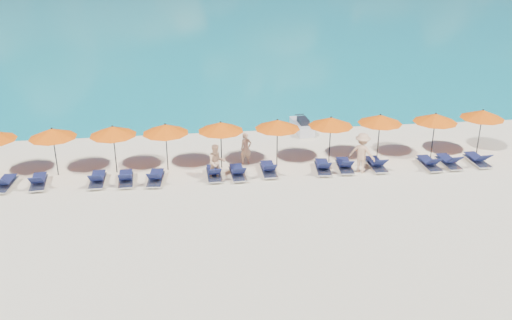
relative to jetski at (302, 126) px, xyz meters
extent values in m
plane|color=beige|center=(-3.37, -9.54, -0.33)|extent=(1400.00, 1400.00, 0.00)
cube|color=silver|center=(0.00, 0.02, -0.05)|extent=(1.00, 2.32, 0.52)
cube|color=black|center=(0.01, -0.17, 0.33)|extent=(0.54, 0.98, 0.33)
cylinder|color=black|center=(-0.04, 0.59, 0.47)|extent=(0.52, 0.09, 0.06)
imported|color=tan|center=(-3.53, -4.04, 0.42)|extent=(0.63, 0.51, 1.51)
imported|color=tan|center=(-5.02, -5.72, 0.50)|extent=(0.88, 0.59, 1.67)
imported|color=tan|center=(1.58, -5.71, 0.61)|extent=(1.32, 1.16, 1.89)
cylinder|color=black|center=(-12.13, -4.29, 0.77)|extent=(0.05, 0.05, 2.20)
cone|color=#E45307|center=(-12.13, -4.29, 1.69)|extent=(2.10, 2.10, 0.42)
sphere|color=black|center=(-12.13, -4.29, 1.91)|extent=(0.08, 0.08, 0.08)
cylinder|color=black|center=(-9.52, -4.33, 0.77)|extent=(0.05, 0.05, 2.20)
cone|color=#E45307|center=(-9.52, -4.33, 1.69)|extent=(2.10, 2.10, 0.42)
sphere|color=black|center=(-9.52, -4.33, 1.91)|extent=(0.08, 0.08, 0.08)
cylinder|color=black|center=(-7.20, -4.34, 0.77)|extent=(0.05, 0.05, 2.20)
cone|color=#E45307|center=(-7.20, -4.34, 1.69)|extent=(2.10, 2.10, 0.42)
sphere|color=black|center=(-7.20, -4.34, 1.91)|extent=(0.08, 0.08, 0.08)
cylinder|color=black|center=(-4.72, -4.37, 0.77)|extent=(0.05, 0.05, 2.20)
cone|color=#E45307|center=(-4.72, -4.37, 1.69)|extent=(2.10, 2.10, 0.42)
sphere|color=black|center=(-4.72, -4.37, 1.91)|extent=(0.08, 0.08, 0.08)
cylinder|color=black|center=(-2.10, -4.37, 0.77)|extent=(0.05, 0.05, 2.20)
cone|color=#E45307|center=(-2.10, -4.37, 1.69)|extent=(2.10, 2.10, 0.42)
sphere|color=black|center=(-2.10, -4.37, 1.91)|extent=(0.08, 0.08, 0.08)
cylinder|color=black|center=(0.43, -4.33, 0.77)|extent=(0.05, 0.05, 2.20)
cone|color=#E45307|center=(0.43, -4.33, 1.69)|extent=(2.10, 2.10, 0.42)
sphere|color=black|center=(0.43, -4.33, 1.91)|extent=(0.08, 0.08, 0.08)
cylinder|color=black|center=(2.83, -4.24, 0.77)|extent=(0.05, 0.05, 2.20)
cone|color=#E45307|center=(2.83, -4.24, 1.69)|extent=(2.10, 2.10, 0.42)
sphere|color=black|center=(2.83, -4.24, 1.91)|extent=(0.08, 0.08, 0.08)
cylinder|color=black|center=(5.49, -4.40, 0.77)|extent=(0.05, 0.05, 2.20)
cone|color=#E45307|center=(5.49, -4.40, 1.69)|extent=(2.10, 2.10, 0.42)
sphere|color=black|center=(5.49, -4.40, 1.91)|extent=(0.08, 0.08, 0.08)
cylinder|color=black|center=(7.99, -4.16, 0.77)|extent=(0.05, 0.05, 2.20)
cone|color=#E45307|center=(7.99, -4.16, 1.69)|extent=(2.10, 2.10, 0.42)
sphere|color=black|center=(7.99, -4.16, 1.91)|extent=(0.08, 0.08, 0.08)
cube|color=silver|center=(-14.13, -5.42, -0.19)|extent=(0.75, 1.74, 0.06)
cube|color=#131943|center=(-14.12, -5.17, -0.03)|extent=(0.63, 1.14, 0.04)
cube|color=silver|center=(-12.74, -5.40, -0.19)|extent=(0.78, 1.75, 0.06)
cube|color=#131943|center=(-12.76, -5.16, -0.03)|extent=(0.65, 1.15, 0.04)
cube|color=#131943|center=(-12.69, -5.95, 0.22)|extent=(0.60, 0.59, 0.43)
cube|color=silver|center=(-10.23, -5.50, -0.19)|extent=(0.63, 1.70, 0.06)
cube|color=#131943|center=(-10.23, -5.25, -0.03)|extent=(0.56, 1.10, 0.04)
cube|color=#131943|center=(-10.23, -6.05, 0.22)|extent=(0.55, 0.54, 0.43)
cube|color=silver|center=(-9.01, -5.56, -0.19)|extent=(0.72, 1.73, 0.06)
cube|color=#131943|center=(-9.03, -5.32, -0.03)|extent=(0.61, 1.13, 0.04)
cube|color=#131943|center=(-8.98, -6.11, 0.22)|extent=(0.58, 0.57, 0.43)
cube|color=silver|center=(-7.71, -5.65, -0.19)|extent=(0.78, 1.75, 0.06)
cube|color=#131943|center=(-7.69, -5.40, -0.03)|extent=(0.66, 1.15, 0.04)
cube|color=#131943|center=(-7.77, -6.19, 0.22)|extent=(0.60, 0.59, 0.43)
cube|color=silver|center=(-5.13, -5.48, -0.19)|extent=(0.65, 1.71, 0.06)
cube|color=#131943|center=(-5.14, -5.23, -0.03)|extent=(0.57, 1.11, 0.04)
cube|color=#131943|center=(-5.12, -6.03, 0.22)|extent=(0.56, 0.55, 0.43)
cube|color=silver|center=(-4.08, -5.53, -0.19)|extent=(0.71, 1.73, 0.06)
cube|color=#131943|center=(-4.09, -5.28, -0.03)|extent=(0.61, 1.13, 0.04)
cube|color=#131943|center=(-4.05, -6.08, 0.22)|extent=(0.58, 0.57, 0.43)
cube|color=silver|center=(-2.65, -5.34, -0.19)|extent=(0.62, 1.70, 0.06)
cube|color=#131943|center=(-2.65, -5.09, -0.03)|extent=(0.55, 1.10, 0.04)
cube|color=#131943|center=(-2.65, -5.89, 0.22)|extent=(0.55, 0.54, 0.43)
cube|color=silver|center=(-0.13, -5.41, -0.19)|extent=(0.79, 1.75, 0.06)
cube|color=#131943|center=(-0.11, -5.16, -0.03)|extent=(0.66, 1.15, 0.04)
cube|color=#131943|center=(-0.19, -5.96, 0.22)|extent=(0.60, 0.59, 0.43)
cube|color=silver|center=(0.90, -5.36, -0.19)|extent=(0.76, 1.75, 0.06)
cube|color=#131943|center=(0.92, -5.11, -0.03)|extent=(0.64, 1.14, 0.04)
cube|color=#131943|center=(0.86, -5.91, 0.22)|extent=(0.59, 0.58, 0.43)
cube|color=silver|center=(2.40, -5.40, -0.19)|extent=(0.66, 1.71, 0.06)
cube|color=#131943|center=(2.39, -5.15, -0.03)|extent=(0.58, 1.11, 0.04)
cube|color=#131943|center=(2.41, -5.95, 0.22)|extent=(0.56, 0.55, 0.43)
cube|color=silver|center=(4.88, -5.60, -0.19)|extent=(0.68, 1.72, 0.06)
cube|color=#131943|center=(4.87, -5.35, -0.03)|extent=(0.59, 1.12, 0.04)
cube|color=#131943|center=(4.90, -6.15, 0.22)|extent=(0.57, 0.56, 0.43)
cube|color=silver|center=(5.88, -5.53, -0.19)|extent=(0.68, 1.72, 0.06)
cube|color=#131943|center=(5.87, -5.28, -0.03)|extent=(0.59, 1.12, 0.04)
cube|color=#131943|center=(5.90, -6.08, 0.22)|extent=(0.57, 0.56, 0.43)
cube|color=silver|center=(7.32, -5.48, -0.19)|extent=(0.69, 1.72, 0.06)
cube|color=#131943|center=(7.31, -5.23, -0.03)|extent=(0.59, 1.12, 0.04)
cube|color=#131943|center=(7.34, -6.03, 0.22)|extent=(0.57, 0.56, 0.43)
camera|label=1|loc=(-6.22, -28.83, 10.23)|focal=40.00mm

